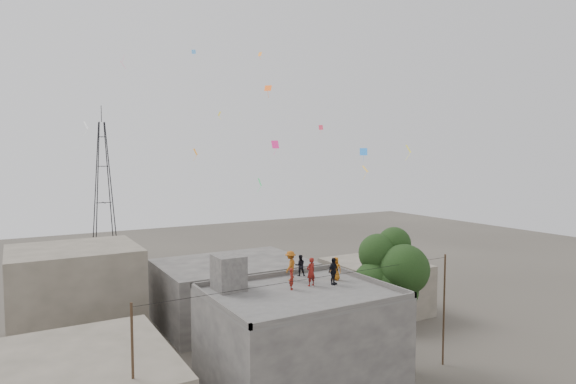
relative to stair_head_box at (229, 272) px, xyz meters
name	(u,v)px	position (x,y,z in m)	size (l,w,h in m)	color
main_building	(300,346)	(3.20, -2.60, -4.05)	(10.00, 8.00, 6.10)	#454240
parapet	(300,290)	(3.20, -2.60, -0.85)	(10.00, 8.00, 0.30)	#454240
stair_head_box	(229,272)	(0.00, 0.00, 0.00)	(1.60, 1.80, 2.00)	#454240
neighbor_north	(233,291)	(5.20, 11.40, -4.60)	(12.00, 9.00, 5.00)	#454240
neighbor_northwest	(75,294)	(-6.80, 13.40, -3.60)	(9.00, 8.00, 7.00)	#635C4E
neighbor_east	(375,286)	(17.20, 7.40, -4.90)	(7.00, 8.00, 4.40)	#635C4E
tree	(392,275)	(10.57, -2.00, -1.00)	(4.90, 4.60, 9.10)	black
utility_line	(319,338)	(3.70, -3.85, -3.27)	(20.12, 0.62, 7.40)	black
transmission_tower	(104,195)	(-0.80, 37.40, 1.97)	(2.97, 2.97, 20.01)	black
person_red_adult	(311,272)	(4.53, -1.69, -0.15)	(0.62, 0.41, 1.69)	maroon
person_orange_child	(336,269)	(6.62, -1.28, -0.28)	(0.70, 0.46, 1.43)	#A95B13
person_dark_child	(300,265)	(5.24, 0.70, -0.32)	(0.66, 0.52, 1.36)	black
person_dark_adult	(333,271)	(5.86, -2.11, -0.19)	(0.95, 0.40, 1.63)	black
person_orange_adult	(290,266)	(4.16, 0.07, -0.09)	(1.18, 0.68, 1.83)	#9C4F11
person_red_child	(292,279)	(3.15, -1.80, -0.37)	(0.46, 0.30, 1.26)	maroon
kites	(267,130)	(4.35, 3.50, 8.43)	(19.19, 18.34, 10.72)	orange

